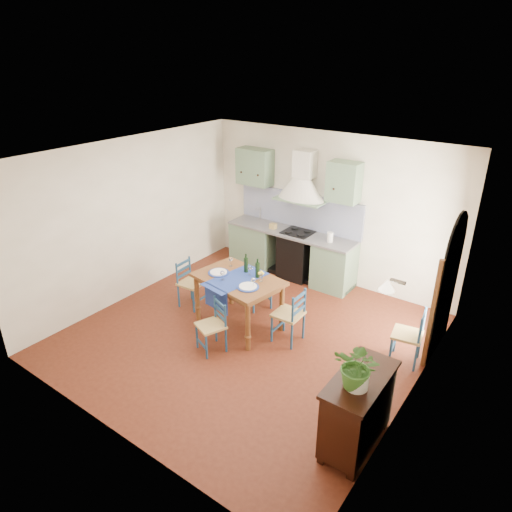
# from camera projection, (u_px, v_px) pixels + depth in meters

# --- Properties ---
(floor) EXTENTS (5.00, 5.00, 0.00)m
(floor) POSITION_uv_depth(u_px,v_px,m) (248.00, 335.00, 7.16)
(floor) COLOR #441A0E
(floor) RESTS_ON ground
(back_wall) EXTENTS (5.00, 0.96, 2.80)m
(back_wall) POSITION_uv_depth(u_px,v_px,m) (300.00, 224.00, 8.66)
(back_wall) COLOR white
(back_wall) RESTS_ON ground
(right_wall) EXTENTS (0.26, 5.00, 2.80)m
(right_wall) POSITION_uv_depth(u_px,v_px,m) (427.00, 301.00, 5.48)
(right_wall) COLOR white
(right_wall) RESTS_ON ground
(left_wall) EXTENTS (0.04, 5.00, 2.80)m
(left_wall) POSITION_uv_depth(u_px,v_px,m) (132.00, 219.00, 7.91)
(left_wall) COLOR white
(left_wall) RESTS_ON ground
(ceiling) EXTENTS (5.00, 5.00, 0.01)m
(ceiling) POSITION_uv_depth(u_px,v_px,m) (247.00, 156.00, 5.99)
(ceiling) COLOR white
(ceiling) RESTS_ON back_wall
(dining_table) EXTENTS (1.47, 1.14, 1.17)m
(dining_table) POSITION_uv_depth(u_px,v_px,m) (238.00, 284.00, 7.11)
(dining_table) COLOR brown
(dining_table) RESTS_ON ground
(chair_near) EXTENTS (0.48, 0.48, 0.80)m
(chair_near) POSITION_uv_depth(u_px,v_px,m) (213.00, 326.00, 6.65)
(chair_near) COLOR navy
(chair_near) RESTS_ON ground
(chair_far) EXTENTS (0.53, 0.53, 0.83)m
(chair_far) POSITION_uv_depth(u_px,v_px,m) (257.00, 285.00, 7.76)
(chair_far) COLOR navy
(chair_far) RESTS_ON ground
(chair_left) EXTENTS (0.41, 0.41, 0.83)m
(chair_left) POSITION_uv_depth(u_px,v_px,m) (190.00, 283.00, 7.82)
(chair_left) COLOR navy
(chair_left) RESTS_ON ground
(chair_right) EXTENTS (0.42, 0.42, 0.88)m
(chair_right) POSITION_uv_depth(u_px,v_px,m) (290.00, 315.00, 6.84)
(chair_right) COLOR navy
(chair_right) RESTS_ON ground
(chair_spare) EXTENTS (0.46, 0.46, 0.85)m
(chair_spare) POSITION_uv_depth(u_px,v_px,m) (409.00, 336.00, 6.37)
(chair_spare) COLOR navy
(chair_spare) RESTS_ON ground
(sideboard) EXTENTS (0.50, 1.05, 0.94)m
(sideboard) POSITION_uv_depth(u_px,v_px,m) (357.00, 408.00, 4.99)
(sideboard) COLOR black
(sideboard) RESTS_ON ground
(potted_plant) EXTENTS (0.48, 0.42, 0.52)m
(potted_plant) POSITION_uv_depth(u_px,v_px,m) (358.00, 367.00, 4.57)
(potted_plant) COLOR #397128
(potted_plant) RESTS_ON sideboard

